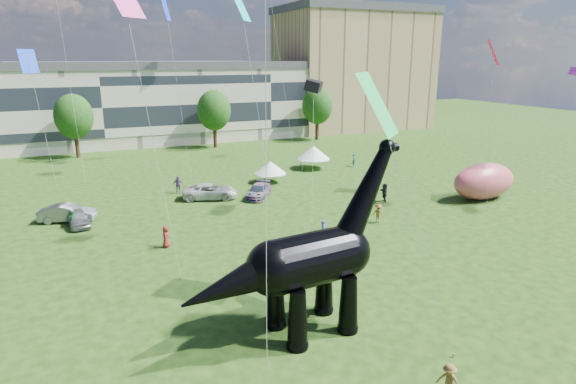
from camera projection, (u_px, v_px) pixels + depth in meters
name	position (u px, v px, depth m)	size (l,w,h in m)	color
ground	(337.00, 317.00, 26.28)	(220.00, 220.00, 0.00)	#16330C
terrace_row	(100.00, 108.00, 76.12)	(78.00, 11.00, 12.00)	beige
apartment_block	(352.00, 71.00, 96.14)	(28.00, 18.00, 22.00)	tan
tree_mid_left	(73.00, 113.00, 66.56)	(5.20, 5.20, 9.44)	#382314
tree_mid_right	(214.00, 107.00, 74.36)	(5.20, 5.20, 9.44)	#382314
tree_far_right	(317.00, 103.00, 81.38)	(5.20, 5.20, 9.44)	#382314
dinosaur_sculpture	(303.00, 264.00, 23.91)	(12.30, 3.68, 10.02)	black
car_silver	(78.00, 218.00, 40.42)	(1.60, 3.97, 1.35)	#A5A5A9
car_grey	(67.00, 213.00, 41.44)	(1.61, 4.62, 1.52)	slate
car_white	(210.00, 191.00, 48.16)	(2.53, 5.49, 1.53)	silver
car_dark	(258.00, 191.00, 48.68)	(1.85, 4.56, 1.32)	#595960
gazebo_near	(270.00, 168.00, 54.19)	(3.89, 3.89, 2.46)	white
gazebo_far	(314.00, 153.00, 61.01)	(5.40, 5.40, 2.91)	white
inflatable_pink	(484.00, 181.00, 47.84)	(7.29, 3.64, 3.64)	#D15164
visitors	(225.00, 222.00, 38.96)	(46.64, 40.60, 1.88)	#573373
kites	(322.00, 12.00, 46.85)	(63.93, 50.81, 29.94)	red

